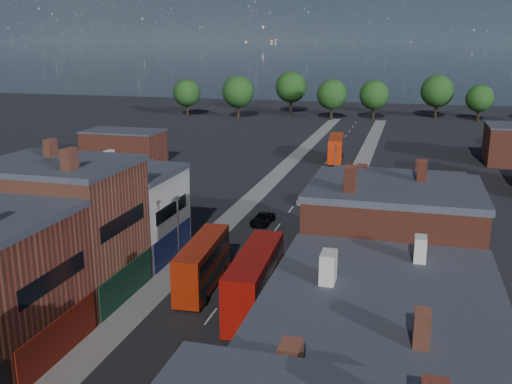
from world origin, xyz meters
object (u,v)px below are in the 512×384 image
Objects in this scene: bus_1 at (255,280)px; ped_3 at (238,380)px; bus_0 at (203,263)px; car_2 at (262,219)px; bus_2 at (336,148)px; car_3 at (305,199)px.

ped_3 is at bearing -82.55° from bus_1.
bus_0 is 2.24× the size of car_2.
bus_2 is 2.62× the size of car_3.
bus_1 reaches higher than car_2.
bus_1 is 6.16× the size of ped_3.
car_2 is (-5.32, 22.88, -2.10)m from bus_1.
car_2 is 2.44× the size of ped_3.
bus_0 is 19.92m from car_2.
bus_0 is 6.50m from bus_1.
car_3 is 45.60m from ped_3.
bus_2 is (-1.71, 63.71, -0.21)m from bus_1.
car_2 is at bearing -100.20° from bus_2.
bus_1 is 1.08× the size of bus_2.
car_3 is (3.31, 10.83, -0.04)m from car_2.
bus_1 is at bearing -83.93° from car_3.
bus_2 is 30.06m from car_3.
bus_1 is at bearing -32.00° from bus_0.
bus_2 is at bearing 88.09° from car_2.
car_2 is 1.12× the size of car_3.
bus_1 is 63.73m from bus_2.
bus_1 is (5.73, -3.05, 0.32)m from bus_0.
bus_1 is 2.83× the size of car_3.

